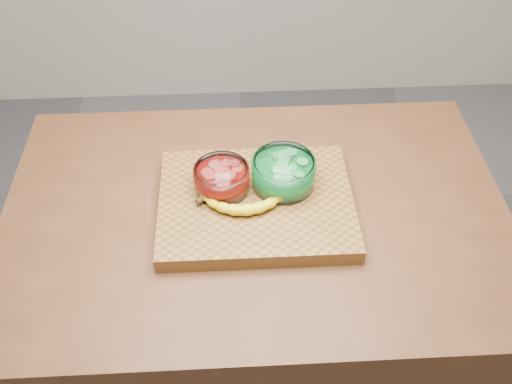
{
  "coord_description": "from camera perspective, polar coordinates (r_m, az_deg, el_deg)",
  "views": [
    {
      "loc": [
        -0.05,
        -0.92,
        1.89
      ],
      "look_at": [
        0.0,
        0.0,
        0.96
      ],
      "focal_mm": 40.0,
      "sensor_mm": 36.0,
      "label": 1
    }
  ],
  "objects": [
    {
      "name": "bowl_green",
      "position": [
        1.33,
        2.76,
        1.93
      ],
      "size": [
        0.15,
        0.15,
        0.07
      ],
      "color": "white",
      "rests_on": "cutting_board"
    },
    {
      "name": "cutting_board",
      "position": [
        1.33,
        0.0,
        -1.21
      ],
      "size": [
        0.45,
        0.35,
        0.04
      ],
      "primitive_type": "cube",
      "color": "brown",
      "rests_on": "counter"
    },
    {
      "name": "bowl_red",
      "position": [
        1.32,
        -3.45,
        1.35
      ],
      "size": [
        0.13,
        0.13,
        0.06
      ],
      "color": "white",
      "rests_on": "cutting_board"
    },
    {
      "name": "banana",
      "position": [
        1.29,
        -1.1,
        -0.9
      ],
      "size": [
        0.23,
        0.11,
        0.03
      ],
      "primitive_type": null,
      "color": "yellow",
      "rests_on": "cutting_board"
    },
    {
      "name": "counter",
      "position": [
        1.71,
        0.0,
        -12.15
      ],
      "size": [
        1.2,
        0.8,
        0.9
      ],
      "primitive_type": "cube",
      "color": "#4E2C17",
      "rests_on": "ground"
    }
  ]
}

